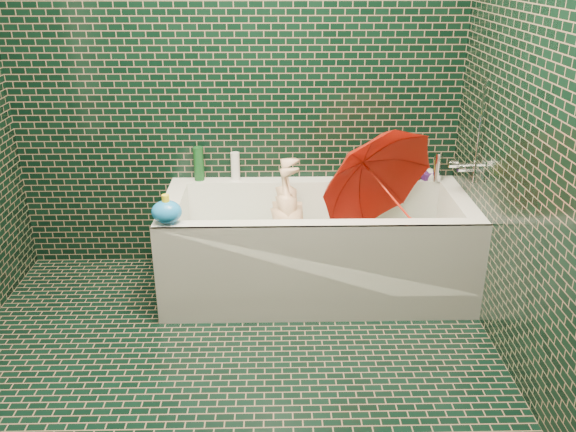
{
  "coord_description": "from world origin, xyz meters",
  "views": [
    {
      "loc": [
        0.22,
        -2.09,
        1.78
      ],
      "look_at": [
        0.28,
        0.82,
        0.54
      ],
      "focal_mm": 38.0,
      "sensor_mm": 36.0,
      "label": 1
    }
  ],
  "objects_px": {
    "child": "(292,239)",
    "bath_toy": "(167,211)",
    "umbrella": "(389,193)",
    "rubber_duck": "(412,172)",
    "bathtub": "(316,256)"
  },
  "relations": [
    {
      "from": "child",
      "to": "bath_toy",
      "type": "height_order",
      "value": "bath_toy"
    },
    {
      "from": "umbrella",
      "to": "rubber_duck",
      "type": "height_order",
      "value": "umbrella"
    },
    {
      "from": "bath_toy",
      "to": "bathtub",
      "type": "bearing_deg",
      "value": 18.2
    },
    {
      "from": "child",
      "to": "umbrella",
      "type": "xyz_separation_m",
      "value": [
        0.52,
        -0.06,
        0.3
      ]
    },
    {
      "from": "umbrella",
      "to": "bath_toy",
      "type": "distance_m",
      "value": 1.18
    },
    {
      "from": "child",
      "to": "rubber_duck",
      "type": "xyz_separation_m",
      "value": [
        0.73,
        0.32,
        0.29
      ]
    },
    {
      "from": "umbrella",
      "to": "bath_toy",
      "type": "height_order",
      "value": "umbrella"
    },
    {
      "from": "umbrella",
      "to": "bath_toy",
      "type": "relative_size",
      "value": 4.23
    },
    {
      "from": "rubber_duck",
      "to": "bath_toy",
      "type": "distance_m",
      "value": 1.5
    },
    {
      "from": "umbrella",
      "to": "bath_toy",
      "type": "bearing_deg",
      "value": 174.92
    },
    {
      "from": "bathtub",
      "to": "child",
      "type": "distance_m",
      "value": 0.17
    },
    {
      "from": "child",
      "to": "umbrella",
      "type": "height_order",
      "value": "umbrella"
    },
    {
      "from": "bathtub",
      "to": "rubber_duck",
      "type": "bearing_deg",
      "value": 29.19
    },
    {
      "from": "bathtub",
      "to": "umbrella",
      "type": "distance_m",
      "value": 0.55
    },
    {
      "from": "bathtub",
      "to": "bath_toy",
      "type": "bearing_deg",
      "value": -159.03
    }
  ]
}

